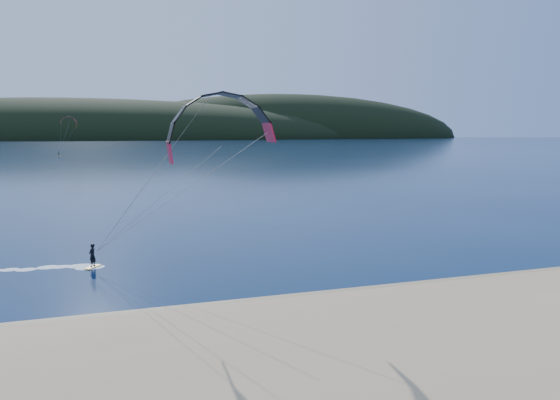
# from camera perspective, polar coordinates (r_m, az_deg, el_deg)

# --- Properties ---
(ground) EXTENTS (1800.00, 1800.00, 0.00)m
(ground) POSITION_cam_1_polar(r_m,az_deg,el_deg) (23.54, -3.54, -15.79)
(ground) COLOR #081E3D
(ground) RESTS_ON ground
(wet_sand) EXTENTS (220.00, 2.50, 0.10)m
(wet_sand) POSITION_cam_1_polar(r_m,az_deg,el_deg) (27.61, -5.86, -12.10)
(wet_sand) COLOR #907C54
(wet_sand) RESTS_ON ground
(headland) EXTENTS (1200.00, 310.00, 140.00)m
(headland) POSITION_cam_1_polar(r_m,az_deg,el_deg) (766.34, -17.24, 6.59)
(headland) COLOR black
(headland) RESTS_ON ground
(kitesurfer_near) EXTENTS (22.27, 8.84, 12.07)m
(kitesurfer_near) POSITION_cam_1_polar(r_m,az_deg,el_deg) (31.52, -7.72, 5.32)
(kitesurfer_near) COLOR #BE8B16
(kitesurfer_near) RESTS_ON ground
(kitesurfer_far) EXTENTS (8.56, 4.59, 15.10)m
(kitesurfer_far) POSITION_cam_1_polar(r_m,az_deg,el_deg) (219.33, -22.74, 7.81)
(kitesurfer_far) COLOR #BE8B16
(kitesurfer_far) RESTS_ON ground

